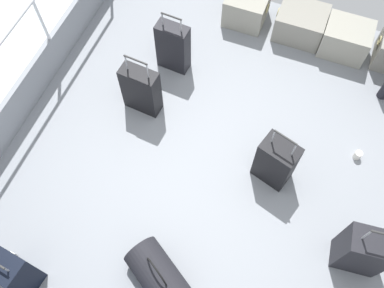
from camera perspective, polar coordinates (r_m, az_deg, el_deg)
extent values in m
cube|color=gray|center=(4.46, 2.29, -3.90)|extent=(4.40, 5.20, 0.06)
cube|color=gray|center=(4.96, -21.98, 5.86)|extent=(0.06, 5.20, 0.45)
cylinder|color=silver|center=(5.04, -19.05, 13.86)|extent=(0.04, 0.04, 1.00)
cube|color=gray|center=(5.54, 7.44, 17.94)|extent=(0.50, 0.47, 0.39)
torus|color=tan|center=(5.45, 10.24, 17.71)|extent=(0.02, 0.12, 0.12)
cube|color=gray|center=(5.50, 14.58, 15.63)|extent=(0.58, 0.49, 0.37)
torus|color=tan|center=(5.46, 11.66, 17.15)|extent=(0.02, 0.12, 0.12)
torus|color=tan|center=(5.45, 17.83, 15.09)|extent=(0.02, 0.12, 0.12)
cube|color=gray|center=(5.47, 20.21, 13.25)|extent=(0.54, 0.44, 0.39)
torus|color=tan|center=(5.39, 17.60, 14.80)|extent=(0.02, 0.12, 0.12)
torus|color=tan|center=(5.44, 23.30, 12.72)|extent=(0.02, 0.12, 0.12)
torus|color=tan|center=(5.49, 24.16, 12.73)|extent=(0.02, 0.12, 0.12)
cube|color=black|center=(4.22, 11.33, -2.38)|extent=(0.42, 0.34, 0.60)
cylinder|color=#A5A8AD|center=(3.88, 11.03, 1.02)|extent=(0.02, 0.02, 0.21)
cylinder|color=#A5A8AD|center=(3.86, 13.72, -0.76)|extent=(0.02, 0.02, 0.21)
cylinder|color=#2D2D2D|center=(3.78, 12.67, 0.85)|extent=(0.23, 0.09, 0.02)
cube|color=white|center=(4.21, 12.46, -0.64)|extent=(0.05, 0.02, 0.08)
cube|color=black|center=(4.59, -6.93, 7.30)|extent=(0.42, 0.22, 0.61)
cylinder|color=#A5A8AD|center=(4.31, -8.95, 10.93)|extent=(0.02, 0.02, 0.21)
cylinder|color=#A5A8AD|center=(4.22, -6.08, 9.89)|extent=(0.02, 0.02, 0.21)
cylinder|color=#2D2D2D|center=(4.19, -7.70, 11.27)|extent=(0.26, 0.04, 0.02)
cube|color=green|center=(4.50, -6.55, 9.48)|extent=(0.05, 0.01, 0.08)
cube|color=black|center=(4.91, -2.58, 13.03)|extent=(0.38, 0.21, 0.64)
cylinder|color=#A5A8AD|center=(4.65, -4.06, 16.66)|extent=(0.02, 0.02, 0.16)
cylinder|color=#A5A8AD|center=(4.57, -1.51, 15.85)|extent=(0.02, 0.02, 0.16)
cylinder|color=#2D2D2D|center=(4.55, -2.84, 16.97)|extent=(0.24, 0.04, 0.02)
cube|color=white|center=(4.90, -2.11, 14.41)|extent=(0.05, 0.01, 0.08)
cube|color=black|center=(4.13, 22.22, -13.32)|extent=(0.42, 0.30, 0.64)
cylinder|color=#A5A8AD|center=(3.71, 22.72, -11.33)|extent=(0.02, 0.02, 0.22)
cube|color=silver|center=(4.00, 23.29, -10.79)|extent=(0.05, 0.01, 0.08)
cube|color=black|center=(4.14, -23.33, -15.58)|extent=(0.40, 0.29, 0.60)
cylinder|color=#A5A8AD|center=(3.77, -24.00, -15.34)|extent=(0.02, 0.02, 0.10)
cube|color=white|center=(3.98, -23.06, -13.57)|extent=(0.05, 0.01, 0.08)
cylinder|color=black|center=(3.96, -4.60, -17.43)|extent=(0.70, 0.61, 0.34)
torus|color=black|center=(3.78, -4.80, -16.95)|extent=(0.26, 0.17, 0.29)
cylinder|color=white|center=(4.79, 21.63, -1.41)|extent=(0.08, 0.08, 0.10)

